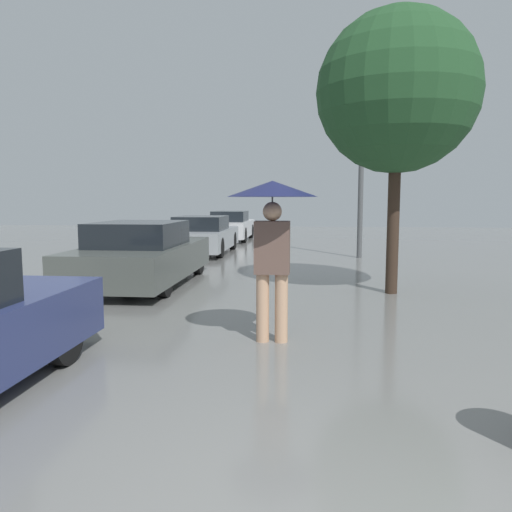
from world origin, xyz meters
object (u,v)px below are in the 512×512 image
object	(u,v)px
parked_car_farthest	(231,226)
parked_car_second	(142,255)
pedestrian	(272,216)
tree	(397,93)
street_lamp	(361,173)
parked_car_third	(203,236)

from	to	relation	value
parked_car_farthest	parked_car_second	bearing A→B (deg)	-90.59
parked_car_second	parked_car_farthest	distance (m)	11.27
pedestrian	parked_car_second	bearing A→B (deg)	126.88
tree	street_lamp	size ratio (longest dim) A/B	1.09
tree	parked_car_second	bearing A→B (deg)	173.83
parked_car_third	parked_car_farthest	xyz separation A→B (m)	(0.11, 5.28, 0.02)
parked_car_second	parked_car_third	world-z (taller)	parked_car_second
parked_car_second	parked_car_farthest	bearing A→B (deg)	89.41
pedestrian	tree	world-z (taller)	tree
parked_car_second	tree	xyz separation A→B (m)	(4.97, -0.54, 3.05)
parked_car_third	parked_car_farthest	world-z (taller)	parked_car_farthest
pedestrian	parked_car_farthest	distance (m)	15.52
parked_car_farthest	tree	size ratio (longest dim) A/B	0.81
parked_car_farthest	parked_car_third	bearing A→B (deg)	-91.24
parked_car_farthest	street_lamp	xyz separation A→B (m)	(4.84, -6.07, 1.95)
pedestrian	parked_car_farthest	size ratio (longest dim) A/B	0.48
pedestrian	street_lamp	xyz separation A→B (m)	(1.99, 9.16, 0.99)
parked_car_third	tree	world-z (taller)	tree
street_lamp	tree	bearing A→B (deg)	-89.90
parked_car_third	street_lamp	size ratio (longest dim) A/B	0.90
pedestrian	street_lamp	world-z (taller)	street_lamp
parked_car_third	parked_car_farthest	distance (m)	5.29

